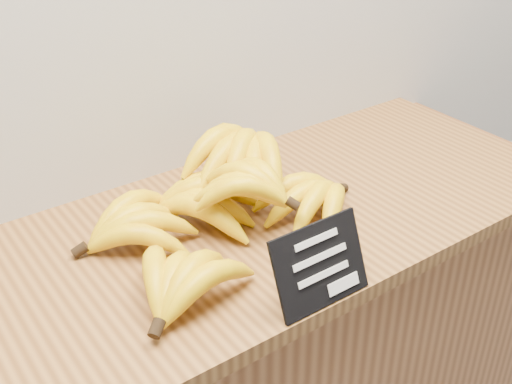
# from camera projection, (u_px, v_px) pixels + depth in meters

# --- Properties ---
(counter_top) EXTENTS (1.36, 0.54, 0.03)m
(counter_top) POSITION_uv_depth(u_px,v_px,m) (240.00, 230.00, 1.17)
(counter_top) COLOR brown
(counter_top) RESTS_ON counter
(chalkboard_sign) EXTENTS (0.16, 0.05, 0.12)m
(chalkboard_sign) POSITION_uv_depth(u_px,v_px,m) (320.00, 265.00, 0.96)
(chalkboard_sign) COLOR black
(chalkboard_sign) RESTS_ON counter_top
(banana_pile) EXTENTS (0.53, 0.37, 0.13)m
(banana_pile) POSITION_uv_depth(u_px,v_px,m) (224.00, 202.00, 1.13)
(banana_pile) COLOR yellow
(banana_pile) RESTS_ON counter_top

